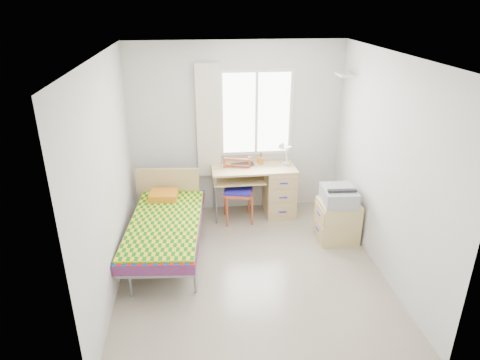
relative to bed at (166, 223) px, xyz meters
name	(u,v)px	position (x,y,z in m)	size (l,w,h in m)	color
floor	(251,269)	(1.06, -0.55, -0.41)	(3.50, 3.50, 0.00)	#BCAD93
ceiling	(253,55)	(1.06, -0.55, 2.19)	(3.50, 3.50, 0.00)	white
wall_back	(236,129)	(1.06, 1.20, 0.89)	(3.20, 3.20, 0.00)	silver
wall_left	(108,179)	(-0.54, -0.55, 0.89)	(3.50, 3.50, 0.00)	silver
wall_right	(386,168)	(2.66, -0.55, 0.89)	(3.50, 3.50, 0.00)	silver
window	(256,113)	(1.36, 1.18, 1.14)	(1.10, 0.04, 1.30)	white
curtain	(208,122)	(0.64, 1.13, 1.04)	(0.35, 0.05, 1.70)	beige
floating_shelf	(345,74)	(2.55, 0.85, 1.74)	(0.20, 0.32, 0.03)	white
bed	(166,223)	(0.00, 0.00, 0.00)	(1.07, 2.02, 0.84)	gray
desk	(275,188)	(1.63, 0.92, 0.02)	(1.27, 0.59, 0.79)	tan
chair	(238,186)	(1.05, 0.80, 0.13)	(0.50, 0.50, 0.96)	#AC3C21
cabinet	(337,221)	(2.35, 0.04, -0.12)	(0.54, 0.48, 0.58)	tan
printer	(339,195)	(2.33, 0.03, 0.28)	(0.46, 0.52, 0.21)	#9C9FA4
laptop	(243,166)	(1.14, 0.96, 0.39)	(0.35, 0.22, 0.03)	black
pen_cup	(260,160)	(1.42, 1.05, 0.43)	(0.08, 0.08, 0.10)	orange
task_lamp	(284,152)	(1.74, 0.86, 0.63)	(0.22, 0.32, 0.40)	white
book	(243,181)	(1.13, 0.89, 0.18)	(0.18, 0.24, 0.02)	gray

